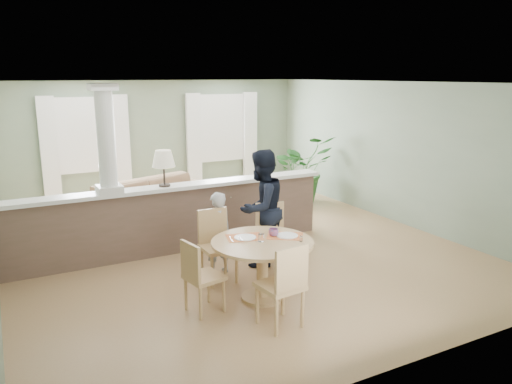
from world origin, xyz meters
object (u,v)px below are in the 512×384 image
houseplant (302,169)px  chair_side (199,274)px  chair_far_man (272,234)px  child_person (217,233)px  chair_near (284,283)px  man_person (261,208)px  dining_table (263,253)px  sofa (155,201)px  chair_far_boy (216,242)px

houseplant → chair_side: 5.70m
houseplant → chair_side: (-4.05, -4.00, -0.26)m
chair_far_man → child_person: size_ratio=0.82×
chair_far_man → chair_near: (-0.76, -1.62, 0.01)m
chair_near → man_person: man_person is taller
chair_side → man_person: bearing=-64.0°
chair_far_man → child_person: (-0.77, 0.23, 0.06)m
houseplant → dining_table: 5.13m
sofa → man_person: (0.76, -2.97, 0.47)m
dining_table → chair_far_boy: 0.90m
dining_table → child_person: 1.07m
sofa → man_person: size_ratio=1.58×
chair_near → houseplant: bearing=-131.3°
chair_far_boy → chair_side: chair_far_boy is taller
dining_table → chair_near: (-0.16, -0.80, -0.07)m
dining_table → chair_far_man: (0.60, 0.82, -0.07)m
dining_table → chair_side: size_ratio=1.42×
chair_side → dining_table: bearing=-101.3°
houseplant → chair_far_boy: (-3.46, -3.16, -0.21)m
chair_far_man → sofa: bearing=117.3°
sofa → chair_far_man: 3.33m
chair_far_boy → chair_far_man: chair_far_boy is taller
houseplant → dining_table: (-3.19, -4.01, -0.14)m
sofa → dining_table: dining_table is taller
sofa → chair_far_boy: 3.20m
child_person → man_person: (0.73, 0.02, 0.27)m
sofa → child_person: size_ratio=2.29×
child_person → man_person: 0.78m
houseplant → dining_table: size_ratio=1.17×
chair_far_man → chair_side: (-1.46, -0.81, -0.05)m
chair_side → man_person: man_person is taller
chair_far_boy → chair_near: chair_near is taller
chair_far_man → chair_near: size_ratio=0.98×
sofa → child_person: bearing=-108.2°
dining_table → chair_side: 0.87m
houseplant → child_person: bearing=-138.6°
sofa → chair_far_man: bearing=-94.9°
chair_near → chair_side: 1.07m
houseplant → chair_far_boy: houseplant is taller
houseplant → chair_near: (-3.35, -4.81, -0.20)m
chair_far_boy → child_person: child_person is taller
sofa → chair_near: size_ratio=2.75×
chair_far_boy → chair_side: 1.03m
chair_near → child_person: 1.85m
dining_table → man_person: size_ratio=0.73×
man_person → chair_far_boy: bearing=-8.9°
sofa → houseplant: 3.41m
houseplant → chair_near: 5.86m
chair_side → man_person: 1.82m
dining_table → man_person: (0.56, 1.08, 0.26)m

